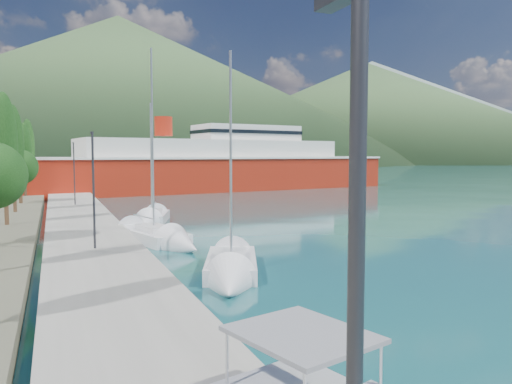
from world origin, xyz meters
name	(u,v)px	position (x,y,z in m)	size (l,w,h in m)	color
ground	(99,177)	(0.00, 120.00, 0.00)	(1400.00, 1400.00, 0.00)	#175155
quay	(82,226)	(-9.00, 26.00, 0.40)	(5.00, 88.00, 0.80)	gray
hills_far	(177,98)	(138.59, 618.73, 77.39)	(1480.00, 900.00, 180.00)	slate
hills_near	(199,99)	(98.04, 372.50, 49.18)	(1010.00, 520.00, 115.00)	#3A5831
tree_row	(10,155)	(-14.04, 31.22, 5.61)	(3.74, 62.81, 9.95)	#47301E
lamp_posts	(93,185)	(-9.00, 14.34, 4.08)	(0.15, 49.09, 6.06)	#2D2D33
sailboat_near	(230,275)	(-3.71, 7.94, 0.31)	(4.99, 8.26, 11.40)	silver
sailboat_mid	(167,241)	(-4.45, 17.79, 0.32)	(4.81, 9.62, 13.39)	silver
sailboat_far	(150,221)	(-3.74, 27.75, 0.31)	(4.54, 7.77, 10.88)	silver
ferry	(215,167)	(13.19, 63.83, 3.65)	(61.56, 21.55, 11.98)	#A31F0F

